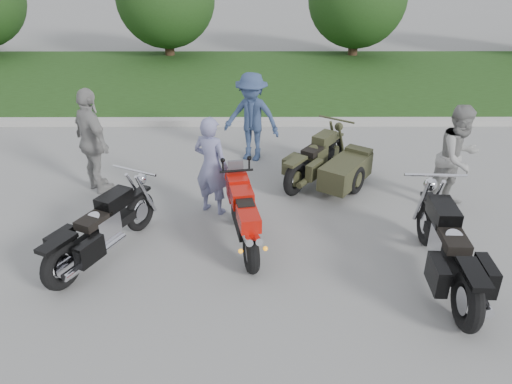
{
  "coord_description": "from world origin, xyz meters",
  "views": [
    {
      "loc": [
        0.25,
        -5.9,
        4.26
      ],
      "look_at": [
        0.27,
        0.78,
        0.8
      ],
      "focal_mm": 35.0,
      "sensor_mm": 36.0,
      "label": 1
    }
  ],
  "objects_px": {
    "sportbike_red": "(244,215)",
    "cruiser_right": "(449,253)",
    "cruiser_left": "(99,232)",
    "person_back": "(93,141)",
    "cruiser_sidecar": "(332,167)",
    "person_denim": "(252,117)",
    "person_grey": "(458,158)",
    "person_stripe": "(211,166)"
  },
  "relations": [
    {
      "from": "sportbike_red",
      "to": "cruiser_right",
      "type": "height_order",
      "value": "cruiser_right"
    },
    {
      "from": "cruiser_left",
      "to": "person_back",
      "type": "bearing_deg",
      "value": 132.83
    },
    {
      "from": "sportbike_red",
      "to": "person_back",
      "type": "bearing_deg",
      "value": 134.78
    },
    {
      "from": "sportbike_red",
      "to": "cruiser_sidecar",
      "type": "bearing_deg",
      "value": 41.51
    },
    {
      "from": "cruiser_left",
      "to": "person_denim",
      "type": "distance_m",
      "value": 4.3
    },
    {
      "from": "cruiser_right",
      "to": "cruiser_sidecar",
      "type": "distance_m",
      "value": 3.2
    },
    {
      "from": "sportbike_red",
      "to": "cruiser_left",
      "type": "xyz_separation_m",
      "value": [
        -2.07,
        -0.33,
        -0.09
      ]
    },
    {
      "from": "cruiser_right",
      "to": "cruiser_sidecar",
      "type": "bearing_deg",
      "value": 113.19
    },
    {
      "from": "sportbike_red",
      "to": "person_grey",
      "type": "relative_size",
      "value": 1.06
    },
    {
      "from": "cruiser_right",
      "to": "sportbike_red",
      "type": "bearing_deg",
      "value": 163.51
    },
    {
      "from": "person_stripe",
      "to": "person_grey",
      "type": "relative_size",
      "value": 0.93
    },
    {
      "from": "person_stripe",
      "to": "person_grey",
      "type": "xyz_separation_m",
      "value": [
        4.14,
        0.18,
        0.06
      ]
    },
    {
      "from": "person_stripe",
      "to": "sportbike_red",
      "type": "bearing_deg",
      "value": 143.57
    },
    {
      "from": "sportbike_red",
      "to": "cruiser_sidecar",
      "type": "distance_m",
      "value": 2.61
    },
    {
      "from": "cruiser_right",
      "to": "person_stripe",
      "type": "relative_size",
      "value": 1.53
    },
    {
      "from": "cruiser_left",
      "to": "person_grey",
      "type": "distance_m",
      "value": 5.9
    },
    {
      "from": "person_stripe",
      "to": "person_back",
      "type": "height_order",
      "value": "person_back"
    },
    {
      "from": "cruiser_left",
      "to": "person_denim",
      "type": "height_order",
      "value": "person_denim"
    },
    {
      "from": "cruiser_sidecar",
      "to": "person_back",
      "type": "xyz_separation_m",
      "value": [
        -4.34,
        -0.14,
        0.57
      ]
    },
    {
      "from": "person_stripe",
      "to": "person_back",
      "type": "relative_size",
      "value": 0.88
    },
    {
      "from": "cruiser_right",
      "to": "person_denim",
      "type": "relative_size",
      "value": 1.41
    },
    {
      "from": "cruiser_left",
      "to": "cruiser_right",
      "type": "xyz_separation_m",
      "value": [
        4.81,
        -0.62,
        0.05
      ]
    },
    {
      "from": "cruiser_right",
      "to": "person_back",
      "type": "relative_size",
      "value": 1.34
    },
    {
      "from": "sportbike_red",
      "to": "person_back",
      "type": "relative_size",
      "value": 1.0
    },
    {
      "from": "person_grey",
      "to": "cruiser_sidecar",
      "type": "bearing_deg",
      "value": 129.53
    },
    {
      "from": "sportbike_red",
      "to": "cruiser_left",
      "type": "bearing_deg",
      "value": 178.68
    },
    {
      "from": "person_stripe",
      "to": "cruiser_sidecar",
      "type": "bearing_deg",
      "value": -129.6
    },
    {
      "from": "sportbike_red",
      "to": "cruiser_right",
      "type": "distance_m",
      "value": 2.89
    },
    {
      "from": "person_denim",
      "to": "cruiser_sidecar",
      "type": "bearing_deg",
      "value": -21.17
    },
    {
      "from": "cruiser_left",
      "to": "cruiser_sidecar",
      "type": "height_order",
      "value": "cruiser_left"
    },
    {
      "from": "sportbike_red",
      "to": "cruiser_right",
      "type": "xyz_separation_m",
      "value": [
        2.74,
        -0.95,
        -0.03
      ]
    },
    {
      "from": "sportbike_red",
      "to": "cruiser_left",
      "type": "height_order",
      "value": "sportbike_red"
    },
    {
      "from": "person_grey",
      "to": "person_back",
      "type": "height_order",
      "value": "person_back"
    },
    {
      "from": "person_stripe",
      "to": "person_denim",
      "type": "height_order",
      "value": "person_denim"
    },
    {
      "from": "sportbike_red",
      "to": "person_stripe",
      "type": "relative_size",
      "value": 1.14
    },
    {
      "from": "cruiser_right",
      "to": "person_denim",
      "type": "xyz_separation_m",
      "value": [
        -2.63,
        4.3,
        0.41
      ]
    },
    {
      "from": "cruiser_left",
      "to": "cruiser_right",
      "type": "distance_m",
      "value": 4.84
    },
    {
      "from": "cruiser_sidecar",
      "to": "person_grey",
      "type": "bearing_deg",
      "value": 13.88
    },
    {
      "from": "sportbike_red",
      "to": "person_stripe",
      "type": "xyz_separation_m",
      "value": [
        -0.56,
        1.11,
        0.31
      ]
    },
    {
      "from": "person_grey",
      "to": "person_denim",
      "type": "height_order",
      "value": "person_denim"
    },
    {
      "from": "sportbike_red",
      "to": "cruiser_left",
      "type": "relative_size",
      "value": 0.9
    },
    {
      "from": "person_stripe",
      "to": "person_grey",
      "type": "distance_m",
      "value": 4.15
    }
  ]
}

